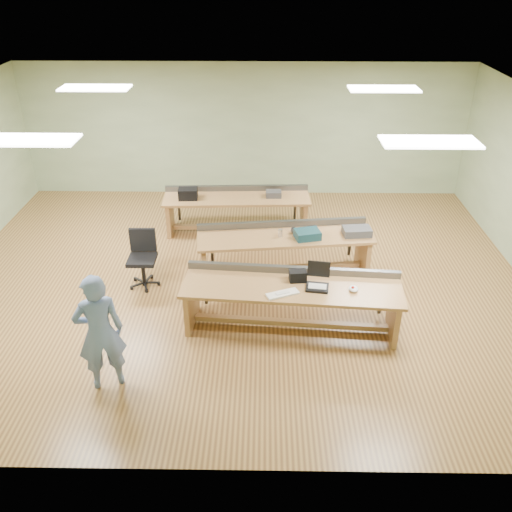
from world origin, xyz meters
name	(u,v)px	position (x,y,z in m)	size (l,w,h in m)	color
floor	(238,280)	(0.00, 0.00, 0.00)	(10.00, 10.00, 0.00)	#A4783E
ceiling	(234,108)	(0.00, 0.00, 3.00)	(10.00, 10.00, 0.00)	silver
wall_back	(245,131)	(0.00, 4.00, 1.50)	(10.00, 0.04, 3.00)	#A0B68A
wall_front	(217,366)	(0.00, -4.00, 1.50)	(10.00, 0.04, 3.00)	#A0B68A
fluor_panels	(235,110)	(0.00, 0.00, 2.97)	(6.20, 3.50, 0.03)	white
workbench_front	(291,296)	(0.87, -1.33, 0.56)	(3.29, 1.12, 0.86)	#A57045
workbench_mid	(285,244)	(0.82, 0.30, 0.56)	(3.11, 1.16, 0.86)	#A57045
workbench_back	(237,205)	(-0.10, 1.97, 0.56)	(2.95, 0.90, 0.86)	#A57045
person	(100,332)	(-1.61, -2.63, 0.84)	(0.61, 0.40, 1.68)	#677BA9
laptop_base	(317,287)	(1.24, -1.42, 0.77)	(0.33, 0.27, 0.04)	black
laptop_screen	(319,269)	(1.25, -1.30, 1.01)	(0.33, 0.02, 0.26)	black
keyboard	(283,294)	(0.73, -1.59, 0.76)	(0.47, 0.16, 0.03)	silver
trackball_mouse	(354,289)	(1.75, -1.48, 0.78)	(0.14, 0.16, 0.07)	white
camera_bag	(298,276)	(0.96, -1.22, 0.84)	(0.25, 0.16, 0.17)	black
task_chair	(143,266)	(-1.60, -0.14, 0.36)	(0.54, 0.54, 0.98)	black
parts_bin_teal	(307,234)	(1.19, 0.17, 0.82)	(0.42, 0.31, 0.15)	#13363E
parts_bin_grey	(357,231)	(2.06, 0.32, 0.82)	(0.48, 0.30, 0.13)	#373739
mug	(294,230)	(0.97, 0.37, 0.79)	(0.11, 0.11, 0.09)	#373739
drinks_can	(280,233)	(0.73, 0.23, 0.82)	(0.07, 0.07, 0.13)	silver
storage_box_back	(188,194)	(-1.06, 1.84, 0.86)	(0.37, 0.27, 0.21)	black
tray_back	(274,194)	(0.64, 1.97, 0.81)	(0.30, 0.22, 0.12)	#373739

